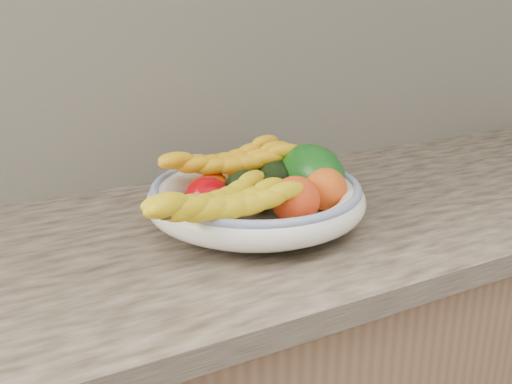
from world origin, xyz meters
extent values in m
cube|color=tan|center=(0.00, 1.68, 0.88)|extent=(2.44, 0.66, 0.04)
cube|color=beige|center=(0.00, 1.99, 1.15)|extent=(2.40, 0.02, 0.50)
cylinder|color=white|center=(0.00, 1.66, 0.91)|extent=(0.13, 0.13, 0.02)
cylinder|color=white|center=(0.00, 1.66, 0.92)|extent=(0.32, 0.32, 0.01)
torus|color=white|center=(0.00, 1.66, 0.95)|extent=(0.39, 0.39, 0.05)
torus|color=#37519C|center=(0.00, 1.66, 0.97)|extent=(0.37, 0.37, 0.02)
ellipsoid|color=#FF5B05|center=(-0.04, 1.75, 0.95)|extent=(0.06, 0.06, 0.05)
ellipsoid|color=orange|center=(0.02, 1.77, 0.95)|extent=(0.06, 0.06, 0.05)
ellipsoid|color=#F55405|center=(0.00, 1.72, 0.95)|extent=(0.06, 0.06, 0.05)
ellipsoid|color=#F26005|center=(0.02, 1.76, 0.95)|extent=(0.05, 0.05, 0.05)
ellipsoid|color=#A90006|center=(-0.09, 1.67, 0.96)|extent=(0.10, 0.10, 0.07)
ellipsoid|color=#A01003|center=(-0.09, 1.61, 0.96)|extent=(0.09, 0.09, 0.06)
ellipsoid|color=black|center=(-0.01, 1.66, 0.96)|extent=(0.13, 0.13, 0.08)
ellipsoid|color=black|center=(0.07, 1.70, 0.96)|extent=(0.08, 0.11, 0.07)
ellipsoid|color=#0D4A0F|center=(0.12, 1.67, 0.98)|extent=(0.14, 0.16, 0.13)
ellipsoid|color=orange|center=(0.03, 1.58, 0.97)|extent=(0.10, 0.10, 0.08)
ellipsoid|color=orange|center=(0.10, 1.59, 0.97)|extent=(0.10, 0.10, 0.08)
camera|label=1|loc=(-0.45, 0.81, 1.29)|focal=40.00mm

